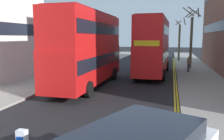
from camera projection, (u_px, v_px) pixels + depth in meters
name	position (u px, v px, depth m)	size (l,w,h in m)	color
sidewalk_right	(205.00, 86.00, 17.69)	(4.00, 80.00, 0.14)	gray
sidewalk_left	(50.00, 79.00, 20.87)	(4.00, 80.00, 0.14)	gray
kerb_line_outer	(177.00, 92.00, 16.29)	(0.10, 56.00, 0.01)	yellow
kerb_line_inner	(174.00, 92.00, 16.33)	(0.10, 56.00, 0.01)	yellow
double_decker_bus_away	(88.00, 47.00, 17.86)	(2.82, 10.82, 5.64)	red
double_decker_bus_oncoming	(154.00, 45.00, 23.40)	(3.01, 10.87, 5.64)	red
pedestrian_far	(189.00, 64.00, 24.62)	(0.34, 0.22, 1.62)	#2D2D38
street_tree_near	(191.00, 38.00, 27.47)	(2.08, 1.98, 7.08)	#6B6047
street_tree_mid	(179.00, 41.00, 36.48)	(1.60, 1.55, 6.57)	#6B6047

